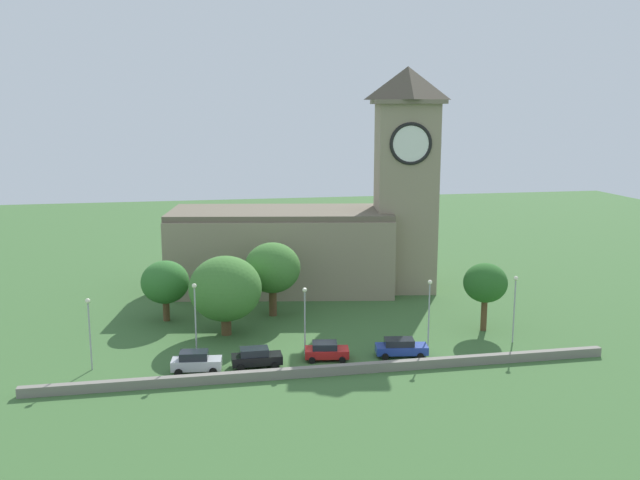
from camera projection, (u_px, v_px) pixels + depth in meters
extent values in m
plane|color=#3D6633|center=(298.00, 314.00, 77.47)|extent=(200.00, 200.00, 0.00)
cube|color=gray|center=(281.00, 252.00, 87.38)|extent=(29.19, 16.55, 9.47)
cube|color=#675C4A|center=(281.00, 212.00, 86.42)|extent=(29.03, 15.60, 0.70)
cube|color=gray|center=(405.00, 198.00, 86.36)|extent=(8.36, 8.36, 23.18)
cube|color=#736753|center=(407.00, 102.00, 84.12)|extent=(9.70, 9.70, 0.50)
pyramid|color=brown|center=(408.00, 83.00, 83.70)|extent=(8.78, 8.78, 3.98)
cylinder|color=white|center=(411.00, 144.00, 81.43)|extent=(4.59, 0.90, 4.63)
torus|color=black|center=(411.00, 144.00, 81.43)|extent=(5.05, 1.26, 5.05)
cylinder|color=white|center=(436.00, 142.00, 85.11)|extent=(0.90, 4.59, 4.63)
torus|color=black|center=(436.00, 142.00, 85.11)|extent=(1.26, 5.05, 5.05)
cube|color=gray|center=(331.00, 370.00, 59.67)|extent=(51.16, 0.70, 0.82)
cube|color=silver|center=(197.00, 364.00, 60.13)|extent=(4.48, 2.20, 0.88)
cube|color=#1E232B|center=(194.00, 355.00, 59.97)|extent=(2.57, 1.78, 0.70)
cylinder|color=black|center=(215.00, 364.00, 61.17)|extent=(0.73, 0.39, 0.70)
cylinder|color=black|center=(213.00, 372.00, 59.47)|extent=(0.73, 0.39, 0.70)
cylinder|color=black|center=(181.00, 365.00, 60.95)|extent=(0.73, 0.39, 0.70)
cylinder|color=black|center=(179.00, 373.00, 59.25)|extent=(0.73, 0.39, 0.70)
cube|color=black|center=(257.00, 359.00, 61.45)|extent=(4.47, 1.79, 0.80)
cube|color=#1E232B|center=(254.00, 352.00, 61.28)|extent=(2.50, 1.57, 0.63)
cylinder|color=black|center=(273.00, 359.00, 62.65)|extent=(0.64, 0.32, 0.64)
cylinder|color=black|center=(275.00, 366.00, 60.95)|extent=(0.64, 0.32, 0.64)
cylinder|color=black|center=(239.00, 361.00, 62.11)|extent=(0.64, 0.32, 0.64)
cylinder|color=black|center=(241.00, 368.00, 60.41)|extent=(0.64, 0.32, 0.64)
cube|color=red|center=(327.00, 352.00, 63.25)|extent=(4.26, 2.53, 0.75)
cube|color=#1E232B|center=(325.00, 345.00, 63.11)|extent=(2.48, 2.02, 0.60)
cylinder|color=black|center=(341.00, 352.00, 64.29)|extent=(0.65, 0.44, 0.60)
cylinder|color=black|center=(342.00, 360.00, 62.41)|extent=(0.65, 0.44, 0.60)
cylinder|color=black|center=(312.00, 353.00, 64.22)|extent=(0.65, 0.44, 0.60)
cylinder|color=black|center=(312.00, 360.00, 62.34)|extent=(0.65, 0.44, 0.60)
cube|color=#233D9E|center=(402.00, 349.00, 64.07)|extent=(5.00, 2.50, 0.77)
cube|color=#1E232B|center=(399.00, 342.00, 63.93)|extent=(2.89, 1.97, 0.61)
cylinder|color=black|center=(417.00, 349.00, 65.09)|extent=(0.66, 0.41, 0.62)
cylinder|color=black|center=(421.00, 356.00, 63.32)|extent=(0.66, 0.41, 0.62)
cylinder|color=black|center=(383.00, 350.00, 64.97)|extent=(0.66, 0.41, 0.62)
cylinder|color=black|center=(385.00, 357.00, 63.20)|extent=(0.66, 0.41, 0.62)
cylinder|color=#9EA0A5|center=(90.00, 337.00, 60.32)|extent=(0.14, 0.14, 6.08)
sphere|color=#F4EFCC|center=(88.00, 301.00, 59.70)|extent=(0.44, 0.44, 0.44)
cylinder|color=#9EA0A5|center=(196.00, 324.00, 62.73)|extent=(0.14, 0.14, 6.76)
sphere|color=#F4EFCC|center=(194.00, 286.00, 62.05)|extent=(0.44, 0.44, 0.44)
cylinder|color=#9EA0A5|center=(305.00, 323.00, 64.32)|extent=(0.14, 0.14, 5.97)
sphere|color=#F4EFCC|center=(305.00, 290.00, 63.71)|extent=(0.44, 0.44, 0.44)
cylinder|color=#9EA0A5|center=(429.00, 317.00, 65.63)|extent=(0.14, 0.14, 6.35)
sphere|color=#F4EFCC|center=(430.00, 282.00, 64.99)|extent=(0.44, 0.44, 0.44)
cylinder|color=#9EA0A5|center=(514.00, 312.00, 67.38)|extent=(0.14, 0.14, 6.28)
sphere|color=#F4EFCC|center=(516.00, 278.00, 66.75)|extent=(0.44, 0.44, 0.44)
cylinder|color=brown|center=(166.00, 310.00, 74.72)|extent=(0.72, 0.72, 2.38)
ellipsoid|color=#33702D|center=(165.00, 282.00, 74.14)|extent=(5.14, 5.14, 4.63)
cylinder|color=brown|center=(226.00, 325.00, 70.16)|extent=(1.03, 1.03, 2.08)
ellipsoid|color=#427A33|center=(225.00, 289.00, 69.44)|extent=(7.33, 7.33, 6.60)
cylinder|color=brown|center=(484.00, 314.00, 71.36)|extent=(0.63, 0.63, 3.40)
ellipsoid|color=#286023|center=(485.00, 283.00, 70.72)|extent=(4.50, 4.50, 4.05)
cylinder|color=brown|center=(273.00, 302.00, 76.51)|extent=(0.86, 0.86, 3.14)
ellipsoid|color=#427A33|center=(272.00, 268.00, 75.77)|extent=(6.17, 6.17, 5.55)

